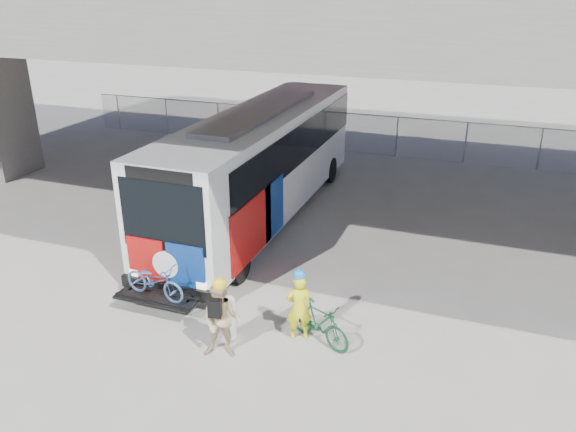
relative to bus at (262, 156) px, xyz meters
The scene contains 9 objects.
ground 4.45m from the bus, 59.26° to the right, with size 160.00×160.00×0.00m, color #9E9991.
bus is the anchor object (origin of this frame).
overpass 4.91m from the bus, 17.66° to the left, with size 40.00×16.00×7.95m.
chainlink_fence 8.89m from the bus, 76.96° to the left, with size 30.00×0.06×30.00m.
brick_buildings 45.10m from the bus, 85.88° to the left, with size 54.00×22.00×12.00m.
bollard 7.28m from the bus, 73.20° to the right, with size 0.28×0.28×1.06m.
cyclist_hivis 7.35m from the bus, 60.95° to the right, with size 0.68×0.58×1.75m.
cyclist_tan 7.90m from the bus, 73.65° to the right, with size 0.98×0.84×1.90m.
bike_parked 7.64m from the bus, 57.86° to the right, with size 0.48×1.69×1.02m, color #16462C.
Camera 1 is at (4.95, -12.99, 7.43)m, focal length 35.00 mm.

